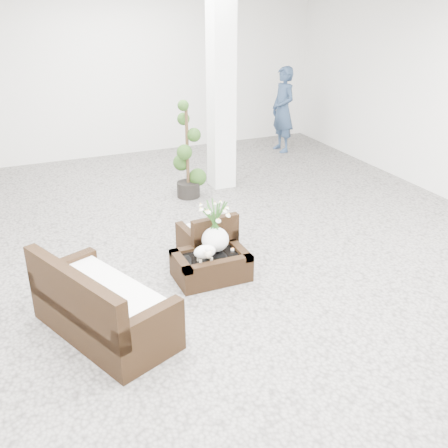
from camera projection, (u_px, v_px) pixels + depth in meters
name	position (u px, v px, depth m)	size (l,w,h in m)	color
ground	(221.00, 264.00, 7.00)	(11.00, 11.00, 0.00)	gray
column	(221.00, 89.00, 9.05)	(0.40, 0.40, 3.50)	white
coffee_table	(211.00, 267.00, 6.60)	(0.90, 0.60, 0.31)	black
sheep_figurine	(205.00, 253.00, 6.37)	(0.28, 0.23, 0.21)	white
planter_narcissus	(215.00, 222.00, 6.49)	(0.44, 0.44, 0.80)	white
tealight	(232.00, 249.00, 6.66)	(0.04, 0.04, 0.03)	white
armchair	(207.00, 234.00, 7.03)	(0.64, 0.62, 0.69)	black
loveseat	(103.00, 297.00, 5.44)	(1.63, 0.78, 0.87)	black
topiary	(187.00, 151.00, 8.89)	(0.44, 0.44, 1.66)	#213E14
shopper	(283.00, 110.00, 11.44)	(0.67, 0.44, 1.83)	navy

